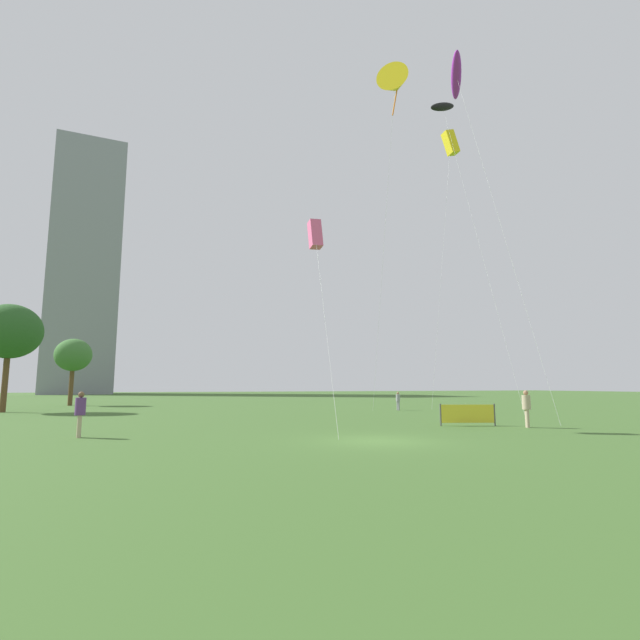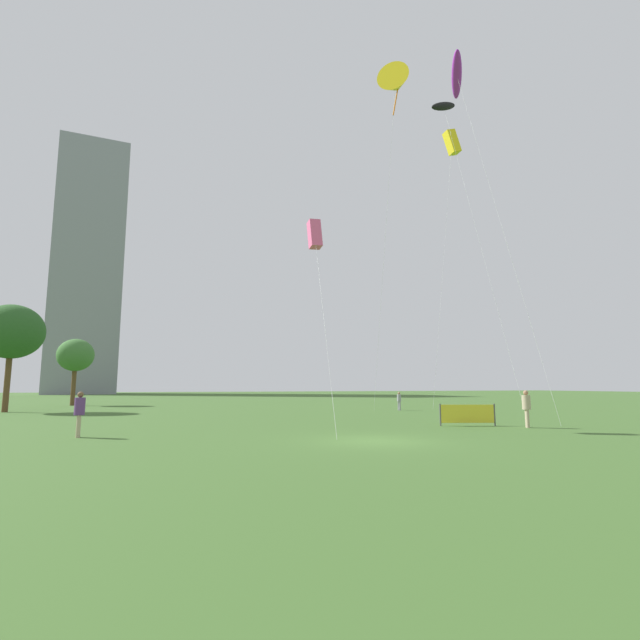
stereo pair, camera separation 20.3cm
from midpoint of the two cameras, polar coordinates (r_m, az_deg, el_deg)
The scene contains 13 objects.
ground at distance 18.76m, azimuth 7.07°, elevation -14.24°, with size 280.00×280.00×0.00m, color #3D6028.
person_standing_0 at distance 22.00m, azimuth -26.74°, elevation -9.74°, with size 0.41×0.41×1.85m.
person_standing_1 at distance 26.39m, azimuth 23.81°, elevation -9.45°, with size 0.41×0.41×1.85m.
person_standing_2 at distance 41.16m, azimuth 9.64°, elevation -9.44°, with size 0.34×0.34×1.54m.
kite_flying_0 at distance 38.84m, azimuth 16.30°, elevation 26.41°, with size 2.93×8.28×24.61m.
kite_flying_1 at distance 43.51m, azimuth 9.20°, elevation 26.30°, with size 3.35×6.36×27.87m.
kite_flying_2 at distance 46.30m, azimuth 14.77°, elevation 23.59°, with size 3.14×8.57×26.98m.
kite_flying_3 at distance 26.12m, azimuth -0.42°, elevation 10.25°, with size 1.34×6.33×11.06m.
kite_flying_4 at distance 53.23m, azimuth 15.70°, elevation 19.87°, with size 4.94×2.04×27.94m.
park_tree_0 at distance 56.44m, azimuth -27.26°, elevation -3.82°, with size 3.67×3.67×6.98m.
park_tree_1 at distance 45.35m, azimuth -33.02°, elevation -1.21°, with size 4.86×4.86×8.57m.
distant_highrise_0 at distance 133.32m, azimuth -25.97°, elevation 5.38°, with size 15.51×20.65×61.59m, color gray.
event_banner at distance 26.49m, azimuth 17.54°, elevation -10.73°, with size 2.84×0.90×1.14m.
Camera 2 is at (-7.96, -16.85, 2.11)m, focal length 26.58 mm.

